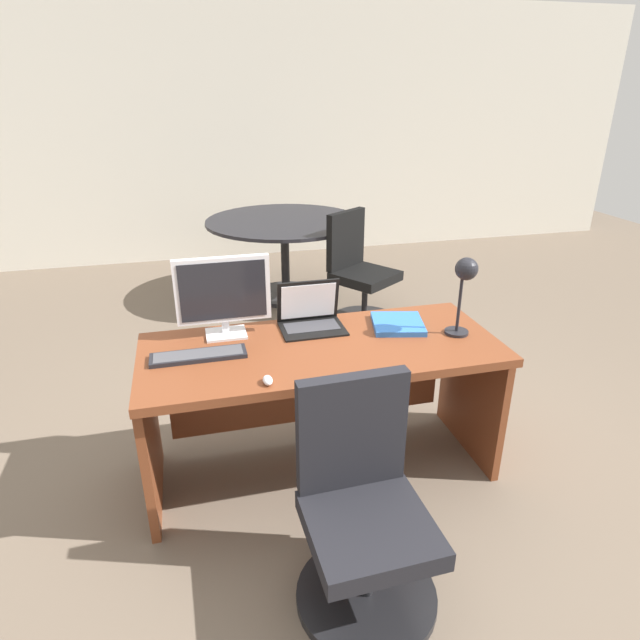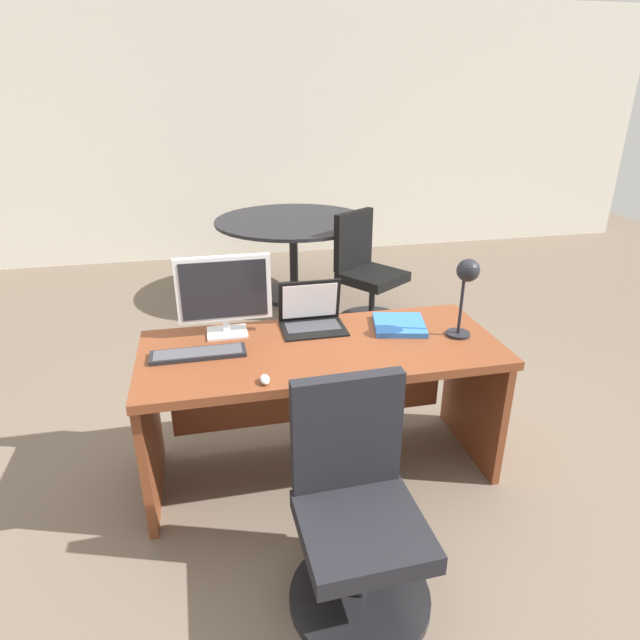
{
  "view_description": "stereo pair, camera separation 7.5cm",
  "coord_description": "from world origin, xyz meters",
  "px_view_note": "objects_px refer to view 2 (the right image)",
  "views": [
    {
      "loc": [
        -0.58,
        -2.26,
        1.88
      ],
      "look_at": [
        0.0,
        0.04,
        0.85
      ],
      "focal_mm": 30.16,
      "sensor_mm": 36.0,
      "label": 1
    },
    {
      "loc": [
        -0.51,
        -2.27,
        1.88
      ],
      "look_at": [
        0.0,
        0.04,
        0.85
      ],
      "focal_mm": 30.16,
      "sensor_mm": 36.0,
      "label": 2
    }
  ],
  "objects_px": {
    "desk": "(320,377)",
    "mouse": "(265,379)",
    "book": "(399,325)",
    "meeting_table": "(293,238)",
    "desk_lamp": "(466,281)",
    "meeting_chair_near": "(367,279)",
    "laptop": "(311,312)",
    "office_chair": "(357,521)",
    "monitor": "(224,292)",
    "keyboard": "(198,354)"
  },
  "relations": [
    {
      "from": "desk",
      "to": "mouse",
      "type": "distance_m",
      "value": 0.51
    },
    {
      "from": "book",
      "to": "meeting_table",
      "type": "height_order",
      "value": "book"
    },
    {
      "from": "desk_lamp",
      "to": "meeting_chair_near",
      "type": "distance_m",
      "value": 2.03
    },
    {
      "from": "mouse",
      "to": "laptop",
      "type": "bearing_deg",
      "value": 60.55
    },
    {
      "from": "book",
      "to": "office_chair",
      "type": "relative_size",
      "value": 0.36
    },
    {
      "from": "monitor",
      "to": "laptop",
      "type": "distance_m",
      "value": 0.46
    },
    {
      "from": "desk_lamp",
      "to": "office_chair",
      "type": "height_order",
      "value": "desk_lamp"
    },
    {
      "from": "desk",
      "to": "book",
      "type": "xyz_separation_m",
      "value": [
        0.44,
        0.08,
        0.21
      ]
    },
    {
      "from": "keyboard",
      "to": "office_chair",
      "type": "height_order",
      "value": "office_chair"
    },
    {
      "from": "keyboard",
      "to": "book",
      "type": "relative_size",
      "value": 1.35
    },
    {
      "from": "mouse",
      "to": "book",
      "type": "distance_m",
      "value": 0.86
    },
    {
      "from": "laptop",
      "to": "mouse",
      "type": "xyz_separation_m",
      "value": [
        -0.31,
        -0.54,
        -0.06
      ]
    },
    {
      "from": "mouse",
      "to": "monitor",
      "type": "bearing_deg",
      "value": 103.38
    },
    {
      "from": "desk",
      "to": "mouse",
      "type": "height_order",
      "value": "mouse"
    },
    {
      "from": "meeting_table",
      "to": "meeting_chair_near",
      "type": "distance_m",
      "value": 0.91
    },
    {
      "from": "laptop",
      "to": "book",
      "type": "xyz_separation_m",
      "value": [
        0.44,
        -0.13,
        -0.06
      ]
    },
    {
      "from": "mouse",
      "to": "meeting_chair_near",
      "type": "bearing_deg",
      "value": 62.6
    },
    {
      "from": "desk",
      "to": "laptop",
      "type": "distance_m",
      "value": 0.34
    },
    {
      "from": "meeting_table",
      "to": "meeting_chair_near",
      "type": "xyz_separation_m",
      "value": [
        0.5,
        -0.73,
        -0.2
      ]
    },
    {
      "from": "mouse",
      "to": "desk_lamp",
      "type": "xyz_separation_m",
      "value": [
        1.01,
        0.24,
        0.28
      ]
    },
    {
      "from": "laptop",
      "to": "desk_lamp",
      "type": "bearing_deg",
      "value": -23.53
    },
    {
      "from": "laptop",
      "to": "desk_lamp",
      "type": "distance_m",
      "value": 0.8
    },
    {
      "from": "monitor",
      "to": "laptop",
      "type": "relative_size",
      "value": 1.42
    },
    {
      "from": "laptop",
      "to": "keyboard",
      "type": "bearing_deg",
      "value": -158.26
    },
    {
      "from": "laptop",
      "to": "office_chair",
      "type": "relative_size",
      "value": 0.36
    },
    {
      "from": "laptop",
      "to": "monitor",
      "type": "bearing_deg",
      "value": -178.41
    },
    {
      "from": "monitor",
      "to": "laptop",
      "type": "height_order",
      "value": "monitor"
    },
    {
      "from": "meeting_table",
      "to": "desk",
      "type": "bearing_deg",
      "value": -96.82
    },
    {
      "from": "desk_lamp",
      "to": "meeting_table",
      "type": "xyz_separation_m",
      "value": [
        -0.39,
        2.65,
        -0.45
      ]
    },
    {
      "from": "monitor",
      "to": "book",
      "type": "relative_size",
      "value": 1.42
    },
    {
      "from": "keyboard",
      "to": "office_chair",
      "type": "xyz_separation_m",
      "value": [
        0.55,
        -0.78,
        -0.39
      ]
    },
    {
      "from": "laptop",
      "to": "office_chair",
      "type": "distance_m",
      "value": 1.1
    },
    {
      "from": "desk",
      "to": "meeting_table",
      "type": "height_order",
      "value": "meeting_table"
    },
    {
      "from": "office_chair",
      "to": "desk",
      "type": "bearing_deg",
      "value": 87.93
    },
    {
      "from": "desk_lamp",
      "to": "meeting_table",
      "type": "bearing_deg",
      "value": 98.42
    },
    {
      "from": "desk",
      "to": "book",
      "type": "height_order",
      "value": "book"
    },
    {
      "from": "keyboard",
      "to": "meeting_table",
      "type": "bearing_deg",
      "value": 70.97
    },
    {
      "from": "monitor",
      "to": "keyboard",
      "type": "relative_size",
      "value": 1.05
    },
    {
      "from": "mouse",
      "to": "meeting_table",
      "type": "xyz_separation_m",
      "value": [
        0.62,
        2.89,
        -0.17
      ]
    },
    {
      "from": "desk",
      "to": "monitor",
      "type": "bearing_deg",
      "value": 156.2
    },
    {
      "from": "meeting_table",
      "to": "desk_lamp",
      "type": "bearing_deg",
      "value": -81.58
    },
    {
      "from": "mouse",
      "to": "office_chair",
      "type": "relative_size",
      "value": 0.08
    },
    {
      "from": "keyboard",
      "to": "desk_lamp",
      "type": "distance_m",
      "value": 1.31
    },
    {
      "from": "monitor",
      "to": "meeting_chair_near",
      "type": "bearing_deg",
      "value": 52.55
    },
    {
      "from": "laptop",
      "to": "meeting_chair_near",
      "type": "height_order",
      "value": "laptop"
    },
    {
      "from": "desk",
      "to": "monitor",
      "type": "relative_size",
      "value": 3.76
    },
    {
      "from": "desk",
      "to": "book",
      "type": "bearing_deg",
      "value": 10.15
    },
    {
      "from": "desk_lamp",
      "to": "book",
      "type": "height_order",
      "value": "desk_lamp"
    },
    {
      "from": "laptop",
      "to": "office_chair",
      "type": "xyz_separation_m",
      "value": [
        -0.03,
        -1.01,
        -0.46
      ]
    },
    {
      "from": "desk",
      "to": "meeting_table",
      "type": "distance_m",
      "value": 2.56
    }
  ]
}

